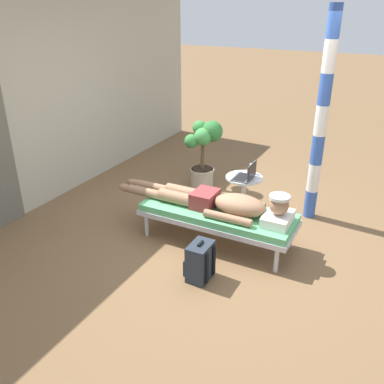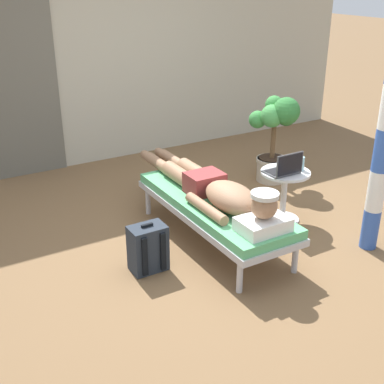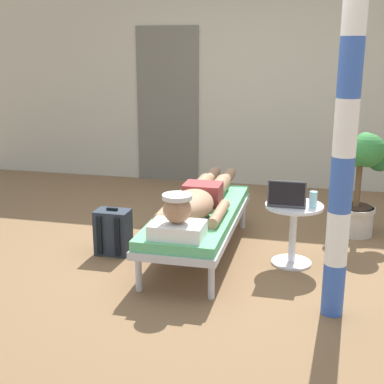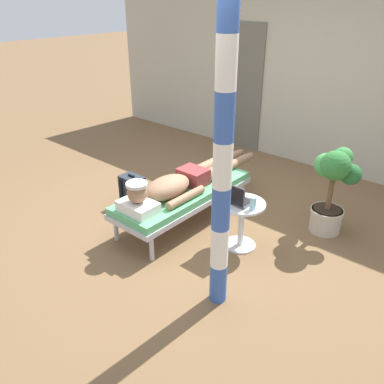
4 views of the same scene
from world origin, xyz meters
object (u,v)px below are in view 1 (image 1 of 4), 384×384
at_px(potted_plant, 204,148).
at_px(lounge_chair, 218,215).
at_px(person_reclining, 221,202).
at_px(backpack, 200,262).
at_px(side_table, 244,188).
at_px(porch_post, 321,120).
at_px(drink_glass, 252,169).
at_px(laptop, 247,175).

bearing_deg(potted_plant, lounge_chair, -148.60).
xyz_separation_m(person_reclining, backpack, (-0.74, -0.11, -0.32)).
bearing_deg(side_table, potted_plant, 56.25).
bearing_deg(person_reclining, porch_post, -34.72).
relative_size(lounge_chair, person_reclining, 0.83).
distance_m(drink_glass, potted_plant, 0.99).
relative_size(backpack, porch_post, 0.16).
xyz_separation_m(person_reclining, drink_glass, (0.96, -0.02, 0.07)).
bearing_deg(porch_post, drink_glass, 102.56).
bearing_deg(laptop, porch_post, -63.42).
relative_size(side_table, drink_glass, 3.92).
height_order(person_reclining, side_table, person_reclining).
distance_m(lounge_chair, laptop, 0.79).
bearing_deg(person_reclining, drink_glass, -0.98).
xyz_separation_m(lounge_chair, drink_glass, (0.96, -0.05, 0.24)).
distance_m(person_reclining, drink_glass, 0.97).
distance_m(side_table, porch_post, 1.28).
distance_m(lounge_chair, porch_post, 1.69).
distance_m(lounge_chair, side_table, 0.81).
bearing_deg(porch_post, backpack, 160.10).
relative_size(lounge_chair, drink_glass, 13.55).
relative_size(side_table, backpack, 1.23).
bearing_deg(side_table, lounge_chair, 179.46).
bearing_deg(porch_post, side_table, 111.56).
bearing_deg(drink_glass, backpack, -176.94).
bearing_deg(backpack, porch_post, -19.90).
bearing_deg(drink_glass, side_table, 163.86).
height_order(side_table, potted_plant, potted_plant).
bearing_deg(porch_post, person_reclining, 145.28).
bearing_deg(drink_glass, lounge_chair, 176.97).
bearing_deg(lounge_chair, porch_post, -35.89).
distance_m(side_table, laptop, 0.24).
height_order(laptop, potted_plant, potted_plant).
xyz_separation_m(lounge_chair, potted_plant, (1.38, 0.84, 0.25)).
bearing_deg(backpack, person_reclining, 8.26).
bearing_deg(backpack, drink_glass, 3.06).
height_order(person_reclining, drink_glass, person_reclining).
xyz_separation_m(laptop, backpack, (-1.50, -0.08, -0.39)).
xyz_separation_m(laptop, drink_glass, (0.21, 0.01, 0.01)).
xyz_separation_m(potted_plant, porch_post, (-0.25, -1.67, 0.69)).
bearing_deg(laptop, backpack, -176.82).
xyz_separation_m(backpack, potted_plant, (2.13, 0.99, 0.40)).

